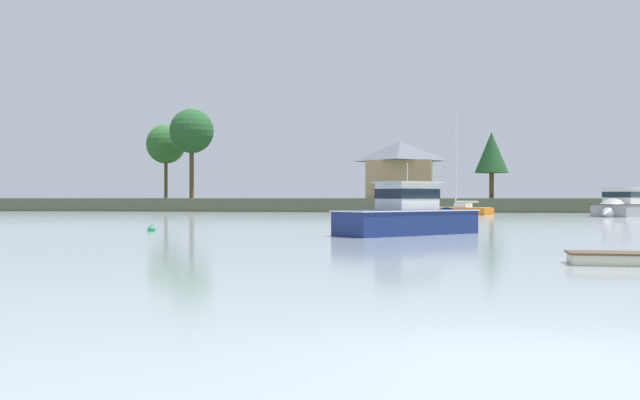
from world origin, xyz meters
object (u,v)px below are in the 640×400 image
object	(u,v)px
dinghy_cream	(622,260)
cruiser_navy	(418,223)
cruiser_grey	(619,210)
sailboat_orange	(460,212)
mooring_buoy_green	(151,230)

from	to	relation	value
dinghy_cream	cruiser_navy	distance (m)	15.30
cruiser_grey	cruiser_navy	bearing A→B (deg)	-114.73
sailboat_orange	cruiser_navy	xyz separation A→B (m)	(-2.57, -39.21, 0.30)
cruiser_grey	sailboat_orange	bearing A→B (deg)	162.82
dinghy_cream	cruiser_navy	xyz separation A→B (m)	(-5.49, 14.28, 0.40)
cruiser_grey	mooring_buoy_green	distance (m)	44.76
cruiser_navy	mooring_buoy_green	world-z (taller)	cruiser_navy
dinghy_cream	cruiser_grey	size ratio (longest dim) A/B	0.26
dinghy_cream	cruiser_navy	size ratio (longest dim) A/B	0.36
dinghy_cream	mooring_buoy_green	distance (m)	23.80
dinghy_cream	cruiser_grey	xyz separation A→B (m)	(10.64, 49.30, 0.45)
dinghy_cream	mooring_buoy_green	size ratio (longest dim) A/B	5.88
mooring_buoy_green	sailboat_orange	bearing A→B (deg)	68.08
cruiser_grey	cruiser_navy	distance (m)	38.56
sailboat_orange	cruiser_grey	distance (m)	14.19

